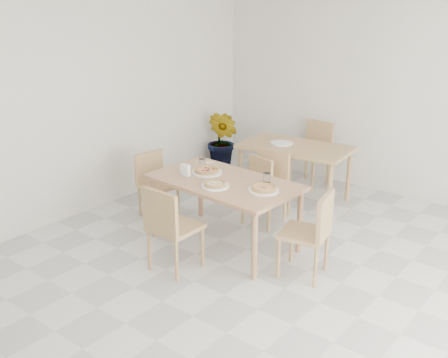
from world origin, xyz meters
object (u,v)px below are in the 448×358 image
Objects in this scene: plate_pepperoni at (207,172)px; main_table at (224,187)px; second_table at (295,152)px; chair_north at (268,182)px; tumbler_b at (202,163)px; pizza_mushroom at (215,184)px; plate_empty at (282,143)px; tumbler_a at (267,178)px; chair_back_n at (314,148)px; chair_west at (154,180)px; chair_back_s at (266,182)px; chair_east at (313,229)px; chair_south at (169,224)px; plate_margherita at (264,190)px; napkin_holder at (185,171)px; plate_mushroom at (215,186)px; pizza_pepperoni at (207,170)px; pizza_margherita at (264,188)px; potted_plant at (223,141)px.

main_table is at bearing -13.25° from plate_pepperoni.
plate_pepperoni is 1.58m from second_table.
plate_pepperoni is (-0.31, -0.76, 0.26)m from chair_north.
tumbler_b is (-0.17, 0.12, 0.04)m from plate_pepperoni.
pizza_mushroom is 1.02× the size of plate_empty.
tumbler_a is 0.11× the size of chair_back_n.
chair_back_s is at bearing -42.70° from chair_west.
chair_east reaches higher than tumbler_a.
chair_south is 2.87× the size of plate_margherita.
chair_south is at bearing -58.88° from napkin_holder.
plate_mushroom is 0.46m from napkin_holder.
pizza_mushroom is (1.23, -0.30, 0.32)m from chair_west.
tumbler_a is (0.38, -0.60, 0.30)m from chair_north.
tumbler_a is at bearing -76.52° from second_table.
main_table is at bearing -84.56° from chair_west.
pizza_mushroom is at bearing -37.16° from tumbler_b.
second_table is (-1.21, 1.65, 0.15)m from chair_east.
pizza_pepperoni is at bearing -33.85° from tumbler_b.
napkin_holder reaches higher than plate_empty.
chair_north reaches higher than pizza_margherita.
chair_east is 0.91× the size of potted_plant.
plate_mushroom is at bearing -52.88° from potted_plant.
potted_plant is (-2.71, 2.00, -0.03)m from chair_east.
chair_back_n is (-0.74, 2.34, -0.23)m from plate_margherita.
chair_back_s reaches higher than plate_empty.
tumbler_a reaches higher than pizza_mushroom.
main_table is 1.80× the size of chair_back_n.
chair_back_n reaches higher than chair_west.
chair_west is 2.75× the size of plate_mushroom.
plate_margherita is 1.04× the size of pizza_margherita.
main_table is 0.23m from plate_mushroom.
chair_north is at bearing -91.63° from chair_south.
chair_north is 1.01m from pizza_margherita.
chair_back_s is at bearing -140.89° from chair_east.
potted_plant is (-1.31, 1.92, -0.30)m from pizza_pepperoni.
plate_pepperoni reaches higher than main_table.
chair_back_n reaches higher than pizza_margherita.
pizza_mushroom reaches higher than chair_back_s.
plate_mushroom is 0.45m from plate_pepperoni.
plate_pepperoni is at bearing -73.26° from chair_south.
tumbler_b is at bearing 161.45° from main_table.
plate_mushroom is at bearing -93.89° from chair_west.
chair_south is at bearing 102.69° from chair_back_s.
tumbler_b is (-1.57, 0.20, 0.29)m from chair_east.
plate_pepperoni is 0.96× the size of pizza_pepperoni.
plate_empty is (-0.26, 2.41, 0.24)m from chair_south.
chair_south reaches higher than tumbler_b.
second_table is at bearing 9.19° from plate_empty.
main_table is 15.80× the size of tumbler_a.
potted_plant is at bearing -60.43° from chair_south.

